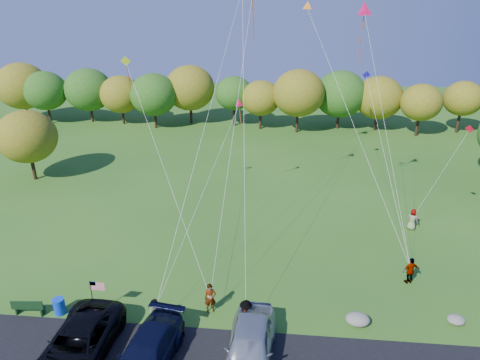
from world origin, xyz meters
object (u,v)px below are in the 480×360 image
Objects in this scene: flyer_b at (156,312)px; flyer_c at (246,316)px; minivan_navy at (146,355)px; flyer_a at (210,298)px; flyer_e at (412,219)px; trash_barrel at (59,306)px; flyer_d at (411,271)px; minivan_dark at (78,345)px; park_bench at (28,307)px; minivan_silver at (250,345)px.

flyer_c is (5.00, 0.00, 0.15)m from flyer_b.
minivan_navy is at bearing -54.58° from flyer_b.
flyer_c reaches higher than flyer_a.
flyer_e reaches higher than trash_barrel.
flyer_e is at bearing 26.57° from flyer_a.
flyer_d is at bearing -113.67° from flyer_c.
park_bench is (-4.32, 2.91, -0.41)m from minivan_dark.
minivan_navy is at bearing -165.91° from minivan_silver.
minivan_dark is 3.55m from minivan_navy.
minivan_navy reaches higher than flyer_e.
flyer_b is at bearing -2.86° from trash_barrel.
flyer_d reaches higher than park_bench.
minivan_dark is 3.70× the size of flyer_e.
flyer_c is 1.92× the size of trash_barrel.
flyer_c is at bearing -41.39° from flyer_a.
minivan_navy is 1.01× the size of minivan_silver.
flyer_c reaches higher than trash_barrel.
flyer_b is at bearing -5.16° from park_bench.
trash_barrel is (1.69, 0.29, -0.04)m from park_bench.
flyer_b is at bearing 44.62° from minivan_dark.
park_bench is (-7.87, 3.15, -0.37)m from minivan_navy.
minivan_navy is 8.48m from park_bench.
minivan_dark is at bearing -39.16° from park_bench.
flyer_b is 5.75m from trash_barrel.
flyer_a is (5.96, 4.17, -0.01)m from minivan_dark.
minivan_dark is at bearing -175.63° from minivan_navy.
flyer_a reaches higher than park_bench.
flyer_c is at bearing 8.86° from flyer_d.
minivan_navy is 3.20× the size of park_bench.
minivan_silver reaches higher than trash_barrel.
flyer_d is at bearing 46.28° from flyer_b.
trash_barrel is (-2.63, 3.20, -0.45)m from minivan_dark.
flyer_e is at bearing 50.88° from minivan_navy.
flyer_e reaches higher than park_bench.
minivan_dark reaches higher than flyer_d.
minivan_navy is at bearing 69.14° from flyer_e.
minivan_dark is 4.00× the size of flyer_b.
park_bench is at bearing -152.45° from flyer_b.
minivan_silver reaches higher than flyer_e.
trash_barrel is at bearing 130.86° from minivan_dark.
flyer_e is 25.60m from trash_barrel.
minivan_navy is 5.90× the size of trash_barrel.
trash_barrel is at bearing -155.35° from flyer_b.
flyer_a is at bearing -0.63° from flyer_d.
trash_barrel is (-10.74, 0.29, -0.45)m from flyer_c.
minivan_silver reaches higher than flyer_c.
trash_barrel is at bearing 170.70° from minivan_silver.
minivan_dark is 6.47× the size of trash_barrel.
flyer_d is (18.10, 8.01, -0.03)m from minivan_dark.
trash_barrel is (-22.71, -11.81, -0.37)m from flyer_e.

